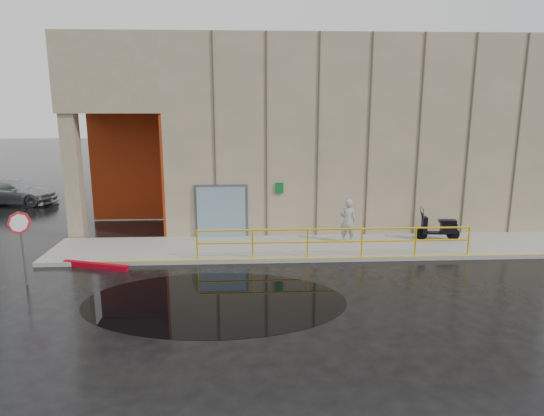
{
  "coord_description": "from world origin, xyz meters",
  "views": [
    {
      "loc": [
        1.24,
        -12.84,
        5.5
      ],
      "look_at": [
        2.06,
        3.0,
        1.95
      ],
      "focal_mm": 32.0,
      "sensor_mm": 36.0,
      "label": 1
    }
  ],
  "objects_px": {
    "stop_sign": "(20,231)",
    "red_curb": "(95,266)",
    "person": "(348,221)",
    "scooter": "(439,221)",
    "car_c": "(14,192)"
  },
  "relations": [
    {
      "from": "person",
      "to": "scooter",
      "type": "relative_size",
      "value": 0.98
    },
    {
      "from": "red_curb",
      "to": "scooter",
      "type": "bearing_deg",
      "value": 9.87
    },
    {
      "from": "stop_sign",
      "to": "red_curb",
      "type": "bearing_deg",
      "value": 17.36
    },
    {
      "from": "scooter",
      "to": "red_curb",
      "type": "distance_m",
      "value": 12.72
    },
    {
      "from": "car_c",
      "to": "red_curb",
      "type": "bearing_deg",
      "value": -137.82
    },
    {
      "from": "stop_sign",
      "to": "scooter",
      "type": "bearing_deg",
      "value": -9.6
    },
    {
      "from": "scooter",
      "to": "car_c",
      "type": "height_order",
      "value": "scooter"
    },
    {
      "from": "red_curb",
      "to": "car_c",
      "type": "bearing_deg",
      "value": 124.95
    },
    {
      "from": "stop_sign",
      "to": "car_c",
      "type": "xyz_separation_m",
      "value": [
        -5.83,
        12.11,
        -1.04
      ]
    },
    {
      "from": "car_c",
      "to": "stop_sign",
      "type": "bearing_deg",
      "value": -147.08
    },
    {
      "from": "stop_sign",
      "to": "red_curb",
      "type": "relative_size",
      "value": 0.96
    },
    {
      "from": "scooter",
      "to": "stop_sign",
      "type": "xyz_separation_m",
      "value": [
        -14.14,
        -3.61,
        0.8
      ]
    },
    {
      "from": "person",
      "to": "scooter",
      "type": "xyz_separation_m",
      "value": [
        3.59,
        0.1,
        -0.09
      ]
    },
    {
      "from": "stop_sign",
      "to": "red_curb",
      "type": "height_order",
      "value": "stop_sign"
    },
    {
      "from": "scooter",
      "to": "car_c",
      "type": "bearing_deg",
      "value": 163.21
    }
  ]
}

